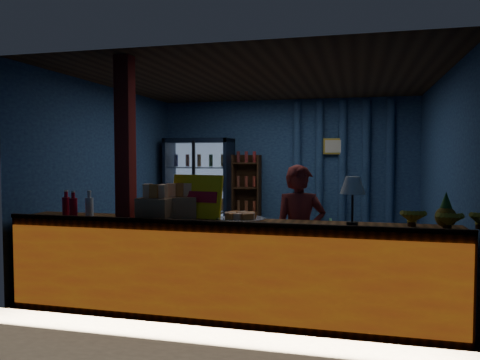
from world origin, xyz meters
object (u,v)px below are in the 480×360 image
object	(u,v)px
shopkeeper	(300,236)
pastry_tray	(241,218)
table_lamp	(353,187)
green_chair	(314,236)

from	to	relation	value
shopkeeper	pastry_tray	world-z (taller)	shopkeeper
pastry_tray	table_lamp	size ratio (longest dim) A/B	1.10
shopkeeper	green_chair	distance (m)	2.80
table_lamp	shopkeeper	bearing A→B (deg)	136.69
pastry_tray	table_lamp	bearing A→B (deg)	-3.27
pastry_tray	table_lamp	world-z (taller)	table_lamp
table_lamp	pastry_tray	bearing A→B (deg)	176.73
green_chair	table_lamp	bearing A→B (deg)	95.60
green_chair	table_lamp	distance (m)	3.48
shopkeeper	table_lamp	xyz separation A→B (m)	(0.54, -0.51, 0.55)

